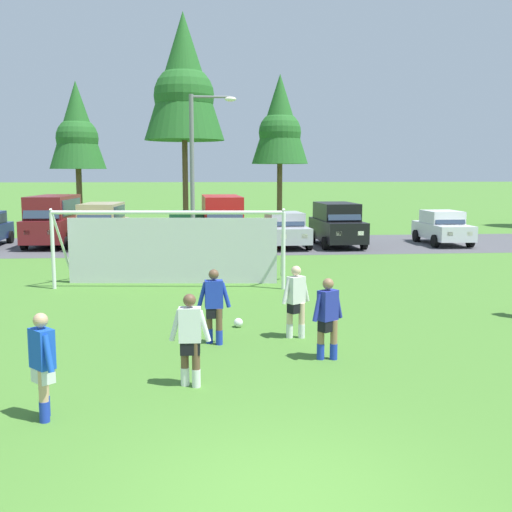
{
  "coord_description": "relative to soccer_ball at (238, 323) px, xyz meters",
  "views": [
    {
      "loc": [
        -0.84,
        -6.55,
        3.71
      ],
      "look_at": [
        0.71,
        11.27,
        1.26
      ],
      "focal_mm": 43.23,
      "sensor_mm": 36.0,
      "label": 1
    }
  ],
  "objects": [
    {
      "name": "tree_center_back",
      "position": [
        -1.92,
        26.14,
        9.33
      ],
      "size": [
        5.14,
        5.14,
        13.71
      ],
      "color": "brown",
      "rests_on": "ground"
    },
    {
      "name": "soccer_ball",
      "position": [
        0.0,
        0.0,
        0.0
      ],
      "size": [
        0.22,
        0.22,
        0.22
      ],
      "color": "white",
      "rests_on": "ground"
    },
    {
      "name": "parked_car_slot_center_left",
      "position": [
        -5.84,
        16.58,
        1.0
      ],
      "size": [
        2.38,
        4.72,
        2.16
      ],
      "color": "tan",
      "rests_on": "ground"
    },
    {
      "name": "soccer_goal",
      "position": [
        -1.86,
        5.85,
        1.18
      ],
      "size": [
        7.57,
        2.64,
        2.57
      ],
      "color": "white",
      "rests_on": "ground"
    },
    {
      "name": "tree_mid_left",
      "position": [
        -8.62,
        25.73,
        6.3
      ],
      "size": [
        3.5,
        3.5,
        9.33
      ],
      "color": "brown",
      "rests_on": "ground"
    },
    {
      "name": "player_defender_far",
      "position": [
        -1.07,
        -4.03,
        0.71
      ],
      "size": [
        0.73,
        0.25,
        1.64
      ],
      "color": "brown",
      "rests_on": "ground"
    },
    {
      "name": "player_trailing_back",
      "position": [
        1.61,
        -2.71,
        0.71
      ],
      "size": [
        0.7,
        0.42,
        1.64
      ],
      "color": "#936B4C",
      "rests_on": "ground"
    },
    {
      "name": "parking_lot_strip",
      "position": [
        0.01,
        16.81,
        -0.11
      ],
      "size": [
        52.0,
        8.4,
        0.01
      ],
      "primitive_type": "cube",
      "color": "#4C4C51",
      "rests_on": "ground"
    },
    {
      "name": "tree_mid_right",
      "position": [
        4.42,
        27.41,
        6.88
      ],
      "size": [
        3.81,
        3.81,
        10.17
      ],
      "color": "brown",
      "rests_on": "ground"
    },
    {
      "name": "street_lamp",
      "position": [
        -1.05,
        11.39,
        3.44
      ],
      "size": [
        2.0,
        0.32,
        6.83
      ],
      "color": "slate",
      "rests_on": "ground"
    },
    {
      "name": "parked_car_slot_right",
      "position": [
        3.22,
        15.65,
        0.77
      ],
      "size": [
        2.26,
        4.32,
        1.72
      ],
      "color": "#B2B2BC",
      "rests_on": "ground"
    },
    {
      "name": "ground_plane",
      "position": [
        0.01,
        7.12,
        -0.11
      ],
      "size": [
        400.0,
        400.0,
        0.0
      ],
      "primitive_type": "plane",
      "color": "#477A2D"
    },
    {
      "name": "player_midfield_center",
      "position": [
        -3.24,
        -5.29,
        0.71
      ],
      "size": [
        0.5,
        0.65,
        1.64
      ],
      "color": "tan",
      "rests_on": "ground"
    },
    {
      "name": "player_striker_near",
      "position": [
        -0.61,
        -1.4,
        0.71
      ],
      "size": [
        0.74,
        0.3,
        1.64
      ],
      "color": "brown",
      "rests_on": "ground"
    },
    {
      "name": "parked_car_slot_left",
      "position": [
        -8.28,
        17.1,
        1.23
      ],
      "size": [
        2.34,
        4.87,
        2.52
      ],
      "color": "maroon",
      "rests_on": "ground"
    },
    {
      "name": "parked_car_slot_far_right",
      "position": [
        5.88,
        15.86,
        1.0
      ],
      "size": [
        2.29,
        4.68,
        2.16
      ],
      "color": "black",
      "rests_on": "ground"
    },
    {
      "name": "player_winger_left",
      "position": [
        1.23,
        -1.06,
        0.71
      ],
      "size": [
        0.7,
        0.41,
        1.64
      ],
      "color": "beige",
      "rests_on": "ground"
    },
    {
      "name": "parked_car_slot_center",
      "position": [
        -1.6,
        16.62,
        0.77
      ],
      "size": [
        2.08,
        4.22,
        1.72
      ],
      "color": "#194C2D",
      "rests_on": "ground"
    },
    {
      "name": "parked_car_slot_center_right",
      "position": [
        0.13,
        16.12,
        1.23
      ],
      "size": [
        2.35,
        4.88,
        2.52
      ],
      "color": "red",
      "rests_on": "ground"
    },
    {
      "name": "parked_car_slot_end",
      "position": [
        11.45,
        16.12,
        0.77
      ],
      "size": [
        2.08,
        4.22,
        1.72
      ],
      "color": "silver",
      "rests_on": "ground"
    }
  ]
}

